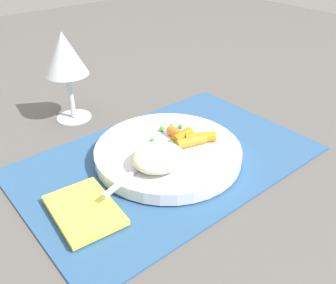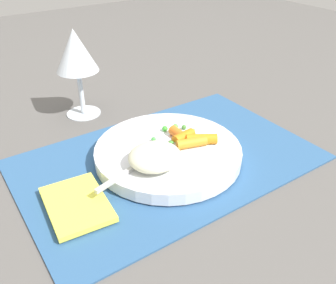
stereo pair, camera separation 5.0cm
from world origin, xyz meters
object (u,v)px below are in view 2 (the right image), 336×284
object	(u,v)px
fork	(153,155)
napkin	(77,204)
rice_mound	(155,157)
carrot_portion	(190,139)
wine_glass	(76,53)
plate	(168,152)

from	to	relation	value
fork	napkin	xyz separation A→B (m)	(-0.14, -0.02, -0.02)
rice_mound	napkin	distance (m)	0.13
carrot_portion	wine_glass	distance (m)	0.28
wine_glass	napkin	size ratio (longest dim) A/B	1.55
napkin	wine_glass	bearing A→B (deg)	65.28
carrot_portion	napkin	world-z (taller)	carrot_portion
plate	wine_glass	size ratio (longest dim) A/B	1.39
plate	fork	world-z (taller)	fork
fork	wine_glass	world-z (taller)	wine_glass
rice_mound	napkin	bearing A→B (deg)	179.52
carrot_portion	fork	world-z (taller)	carrot_portion
plate	carrot_portion	size ratio (longest dim) A/B	3.27
rice_mound	napkin	xyz separation A→B (m)	(-0.13, 0.00, -0.03)
rice_mound	carrot_portion	bearing A→B (deg)	13.70
plate	napkin	size ratio (longest dim) A/B	2.15
fork	napkin	distance (m)	0.14
rice_mound	fork	size ratio (longest dim) A/B	0.43
carrot_portion	fork	size ratio (longest dim) A/B	0.39
carrot_portion	napkin	distance (m)	0.21
rice_mound	wine_glass	size ratio (longest dim) A/B	0.47
wine_glass	napkin	bearing A→B (deg)	-114.72
plate	rice_mound	xyz separation A→B (m)	(-0.04, -0.03, 0.03)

